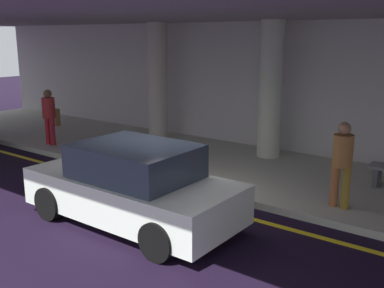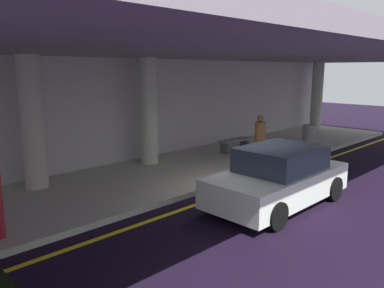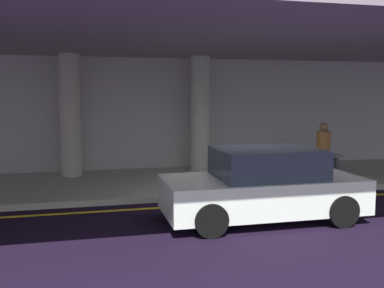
{
  "view_description": "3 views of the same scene",
  "coord_description": "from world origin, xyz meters",
  "px_view_note": "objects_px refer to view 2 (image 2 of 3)",
  "views": [
    {
      "loc": [
        5.58,
        -6.62,
        3.4
      ],
      "look_at": [
        -0.77,
        1.87,
        0.86
      ],
      "focal_mm": 42.43,
      "sensor_mm": 36.0,
      "label": 1
    },
    {
      "loc": [
        -8.04,
        -5.97,
        3.4
      ],
      "look_at": [
        -0.02,
        2.18,
        1.14
      ],
      "focal_mm": 35.31,
      "sensor_mm": 36.0,
      "label": 2
    },
    {
      "loc": [
        -3.58,
        -9.36,
        2.61
      ],
      "look_at": [
        -0.73,
        2.38,
        1.25
      ],
      "focal_mm": 41.35,
      "sensor_mm": 36.0,
      "label": 3
    }
  ],
  "objects_px": {
    "car_white": "(279,178)",
    "support_column_far_left": "(32,123)",
    "support_column_center": "(317,95)",
    "trash_bin_steel": "(309,134)",
    "support_column_left_mid": "(148,112)",
    "person_waiting_for_ride": "(260,135)",
    "bench_metal": "(235,142)"
  },
  "relations": [
    {
      "from": "car_white",
      "to": "support_column_far_left",
      "type": "bearing_deg",
      "value": -57.36
    },
    {
      "from": "support_column_center",
      "to": "trash_bin_steel",
      "type": "distance_m",
      "value": 5.37
    },
    {
      "from": "support_column_left_mid",
      "to": "person_waiting_for_ride",
      "type": "xyz_separation_m",
      "value": [
        2.9,
        -2.63,
        -0.86
      ]
    },
    {
      "from": "support_column_far_left",
      "to": "support_column_center",
      "type": "relative_size",
      "value": 1.0
    },
    {
      "from": "support_column_center",
      "to": "person_waiting_for_ride",
      "type": "distance_m",
      "value": 9.51
    },
    {
      "from": "support_column_center",
      "to": "bench_metal",
      "type": "height_order",
      "value": "support_column_center"
    },
    {
      "from": "car_white",
      "to": "bench_metal",
      "type": "xyz_separation_m",
      "value": [
        3.76,
        4.47,
        -0.21
      ]
    },
    {
      "from": "person_waiting_for_ride",
      "to": "trash_bin_steel",
      "type": "height_order",
      "value": "person_waiting_for_ride"
    },
    {
      "from": "car_white",
      "to": "bench_metal",
      "type": "height_order",
      "value": "car_white"
    },
    {
      "from": "person_waiting_for_ride",
      "to": "support_column_center",
      "type": "bearing_deg",
      "value": 101.2
    },
    {
      "from": "support_column_left_mid",
      "to": "support_column_far_left",
      "type": "bearing_deg",
      "value": 180.0
    },
    {
      "from": "trash_bin_steel",
      "to": "bench_metal",
      "type": "bearing_deg",
      "value": 159.32
    },
    {
      "from": "car_white",
      "to": "bench_metal",
      "type": "bearing_deg",
      "value": -134.37
    },
    {
      "from": "support_column_center",
      "to": "person_waiting_for_ride",
      "type": "bearing_deg",
      "value": -163.89
    },
    {
      "from": "support_column_far_left",
      "to": "person_waiting_for_ride",
      "type": "xyz_separation_m",
      "value": [
        6.9,
        -2.63,
        -0.86
      ]
    },
    {
      "from": "support_column_far_left",
      "to": "person_waiting_for_ride",
      "type": "bearing_deg",
      "value": -20.86
    },
    {
      "from": "bench_metal",
      "to": "car_white",
      "type": "bearing_deg",
      "value": -130.04
    },
    {
      "from": "support_column_far_left",
      "to": "trash_bin_steel",
      "type": "bearing_deg",
      "value": -10.85
    },
    {
      "from": "support_column_left_mid",
      "to": "trash_bin_steel",
      "type": "relative_size",
      "value": 4.29
    },
    {
      "from": "support_column_center",
      "to": "person_waiting_for_ride",
      "type": "relative_size",
      "value": 2.17
    },
    {
      "from": "car_white",
      "to": "bench_metal",
      "type": "relative_size",
      "value": 2.56
    },
    {
      "from": "support_column_center",
      "to": "car_white",
      "type": "distance_m",
      "value": 13.19
    },
    {
      "from": "support_column_far_left",
      "to": "bench_metal",
      "type": "relative_size",
      "value": 2.28
    },
    {
      "from": "support_column_far_left",
      "to": "trash_bin_steel",
      "type": "relative_size",
      "value": 4.29
    },
    {
      "from": "support_column_left_mid",
      "to": "car_white",
      "type": "height_order",
      "value": "support_column_left_mid"
    },
    {
      "from": "car_white",
      "to": "support_column_center",
      "type": "bearing_deg",
      "value": -160.55
    },
    {
      "from": "car_white",
      "to": "trash_bin_steel",
      "type": "bearing_deg",
      "value": -161.14
    },
    {
      "from": "support_column_left_mid",
      "to": "car_white",
      "type": "xyz_separation_m",
      "value": [
        -0.01,
        -5.29,
        -1.26
      ]
    },
    {
      "from": "support_column_far_left",
      "to": "support_column_center",
      "type": "xyz_separation_m",
      "value": [
        16.0,
        0.0,
        0.0
      ]
    },
    {
      "from": "support_column_left_mid",
      "to": "trash_bin_steel",
      "type": "bearing_deg",
      "value": -16.53
    },
    {
      "from": "bench_metal",
      "to": "support_column_far_left",
      "type": "bearing_deg",
      "value": 173.92
    },
    {
      "from": "support_column_far_left",
      "to": "support_column_left_mid",
      "type": "height_order",
      "value": "same"
    }
  ]
}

